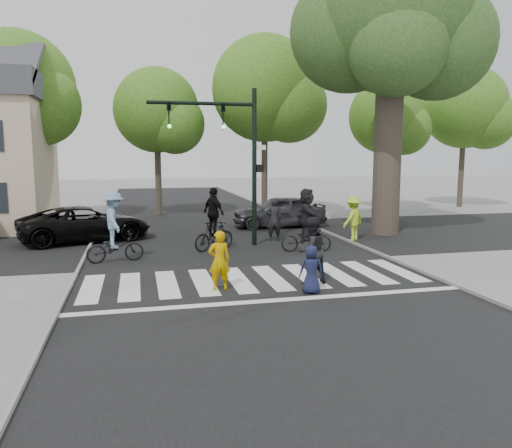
# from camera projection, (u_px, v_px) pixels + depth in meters

# --- Properties ---
(ground) EXTENTS (120.00, 120.00, 0.00)m
(ground) POSITION_uv_depth(u_px,v_px,m) (264.00, 288.00, 13.35)
(ground) COLOR gray
(ground) RESTS_ON ground
(road_stem) EXTENTS (10.00, 70.00, 0.01)m
(road_stem) POSITION_uv_depth(u_px,v_px,m) (230.00, 252.00, 18.16)
(road_stem) COLOR black
(road_stem) RESTS_ON ground
(road_cross) EXTENTS (70.00, 10.00, 0.01)m
(road_cross) POSITION_uv_depth(u_px,v_px,m) (217.00, 239.00, 21.05)
(road_cross) COLOR black
(road_cross) RESTS_ON ground
(curb_left) EXTENTS (0.10, 70.00, 0.10)m
(curb_left) POSITION_uv_depth(u_px,v_px,m) (84.00, 258.00, 16.99)
(curb_left) COLOR gray
(curb_left) RESTS_ON ground
(curb_right) EXTENTS (0.10, 70.00, 0.10)m
(curb_right) POSITION_uv_depth(u_px,v_px,m) (358.00, 245.00, 19.32)
(curb_right) COLOR gray
(curb_right) RESTS_ON ground
(crosswalk) EXTENTS (10.00, 3.85, 0.01)m
(crosswalk) POSITION_uv_depth(u_px,v_px,m) (258.00, 281.00, 13.98)
(crosswalk) COLOR silver
(crosswalk) RESTS_ON ground
(traffic_signal) EXTENTS (4.45, 0.29, 6.00)m
(traffic_signal) POSITION_uv_depth(u_px,v_px,m) (233.00, 145.00, 18.85)
(traffic_signal) COLOR black
(traffic_signal) RESTS_ON ground
(eucalyptus) EXTENTS (8.30, 7.20, 13.00)m
(eucalyptus) POSITION_uv_depth(u_px,v_px,m) (391.00, 23.00, 21.19)
(eucalyptus) COLOR brown
(eucalyptus) RESTS_ON ground
(bg_tree_1) EXTENTS (6.09, 5.80, 9.80)m
(bg_tree_1) POSITION_uv_depth(u_px,v_px,m) (23.00, 92.00, 25.31)
(bg_tree_1) COLOR brown
(bg_tree_1) RESTS_ON ground
(bg_tree_2) EXTENTS (5.04, 4.80, 8.40)m
(bg_tree_2) POSITION_uv_depth(u_px,v_px,m) (161.00, 114.00, 28.13)
(bg_tree_2) COLOR brown
(bg_tree_2) RESTS_ON ground
(bg_tree_3) EXTENTS (6.30, 6.00, 10.20)m
(bg_tree_3) POSITION_uv_depth(u_px,v_px,m) (271.00, 93.00, 28.07)
(bg_tree_3) COLOR brown
(bg_tree_3) RESTS_ON ground
(bg_tree_4) EXTENTS (4.83, 4.60, 8.15)m
(bg_tree_4) POSITION_uv_depth(u_px,v_px,m) (391.00, 120.00, 30.90)
(bg_tree_4) COLOR brown
(bg_tree_4) RESTS_ON ground
(bg_tree_5) EXTENTS (5.67, 5.40, 9.30)m
(bg_tree_5) POSITION_uv_depth(u_px,v_px,m) (470.00, 111.00, 32.74)
(bg_tree_5) COLOR brown
(bg_tree_5) RESTS_ON ground
(pedestrian_woman) EXTENTS (0.60, 0.42, 1.59)m
(pedestrian_woman) POSITION_uv_depth(u_px,v_px,m) (219.00, 261.00, 13.02)
(pedestrian_woman) COLOR #CC9900
(pedestrian_woman) RESTS_ON ground
(pedestrian_child) EXTENTS (0.67, 0.50, 1.26)m
(pedestrian_child) POSITION_uv_depth(u_px,v_px,m) (311.00, 270.00, 12.74)
(pedestrian_child) COLOR #181D3D
(pedestrian_child) RESTS_ON ground
(pedestrian_adult) EXTENTS (1.07, 0.94, 1.87)m
(pedestrian_adult) POSITION_uv_depth(u_px,v_px,m) (311.00, 251.00, 13.61)
(pedestrian_adult) COLOR black
(pedestrian_adult) RESTS_ON ground
(cyclist_left) EXTENTS (1.93, 1.30, 2.34)m
(cyclist_left) POSITION_uv_depth(u_px,v_px,m) (115.00, 232.00, 16.38)
(cyclist_left) COLOR black
(cyclist_left) RESTS_ON ground
(cyclist_mid) EXTENTS (1.81, 1.32, 2.34)m
(cyclist_mid) POSITION_uv_depth(u_px,v_px,m) (214.00, 225.00, 18.40)
(cyclist_mid) COLOR black
(cyclist_mid) RESTS_ON ground
(cyclist_right) EXTENTS (1.92, 1.78, 2.33)m
(cyclist_right) POSITION_uv_depth(u_px,v_px,m) (306.00, 224.00, 18.13)
(cyclist_right) COLOR black
(cyclist_right) RESTS_ON ground
(car_suv) EXTENTS (5.70, 3.88, 1.45)m
(car_suv) POSITION_uv_depth(u_px,v_px,m) (86.00, 224.00, 20.36)
(car_suv) COLOR black
(car_suv) RESTS_ON ground
(car_grey) EXTENTS (4.60, 2.04, 1.54)m
(car_grey) POSITION_uv_depth(u_px,v_px,m) (279.00, 211.00, 24.25)
(car_grey) COLOR #302F33
(car_grey) RESTS_ON ground
(bystander_hivis) EXTENTS (1.37, 1.20, 1.83)m
(bystander_hivis) POSITION_uv_depth(u_px,v_px,m) (353.00, 219.00, 20.48)
(bystander_hivis) COLOR #BBE52B
(bystander_hivis) RESTS_ON ground
(bystander_dark) EXTENTS (0.70, 0.50, 1.79)m
(bystander_dark) POSITION_uv_depth(u_px,v_px,m) (274.00, 219.00, 20.41)
(bystander_dark) COLOR black
(bystander_dark) RESTS_ON ground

